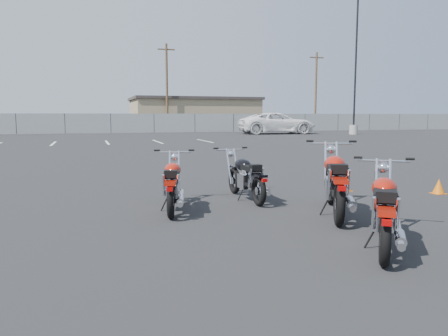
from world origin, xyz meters
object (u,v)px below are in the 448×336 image
object	(u,v)px
motorcycle_front_red	(173,184)
white_van	(277,117)
motorcycle_second_black	(246,177)
motorcycle_third_red	(336,183)
motorcycle_rear_red	(385,210)

from	to	relation	value
motorcycle_front_red	white_van	world-z (taller)	white_van
motorcycle_second_black	motorcycle_third_red	world-z (taller)	motorcycle_third_red
motorcycle_second_black	motorcycle_third_red	xyz separation A→B (m)	(0.93, -1.61, 0.09)
motorcycle_front_red	motorcycle_rear_red	xyz separation A→B (m)	(2.01, -2.87, 0.03)
motorcycle_front_red	motorcycle_third_red	world-z (taller)	motorcycle_third_red
motorcycle_third_red	motorcycle_rear_red	world-z (taller)	motorcycle_third_red
motorcycle_third_red	motorcycle_rear_red	xyz separation A→B (m)	(-0.42, -1.75, -0.06)
motorcycle_front_red	motorcycle_second_black	bearing A→B (deg)	18.30
white_van	motorcycle_rear_red	bearing A→B (deg)	162.39
motorcycle_second_black	motorcycle_third_red	bearing A→B (deg)	-59.94
motorcycle_front_red	motorcycle_third_red	distance (m)	2.68
motorcycle_third_red	motorcycle_rear_red	size ratio (longest dim) A/B	1.19
motorcycle_rear_red	white_van	world-z (taller)	white_van
motorcycle_second_black	motorcycle_rear_red	world-z (taller)	motorcycle_rear_red
motorcycle_rear_red	white_van	xyz separation A→B (m)	(12.72, 31.29, 1.02)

